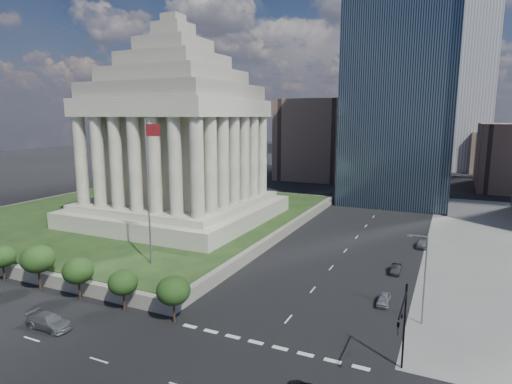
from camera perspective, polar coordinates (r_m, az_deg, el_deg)
The scene contains 14 objects.
ground at distance 124.58m, azimuth 17.43°, elevation -0.65°, with size 500.00×500.00×0.00m, color black.
plaza_terrace at distance 96.06m, azimuth -14.84°, elevation -3.07°, with size 66.00×70.00×1.80m, color slate.
plaza_lawn at distance 95.86m, azimuth -14.86°, elevation -2.52°, with size 64.00×68.00×0.10m, color #183214.
war_memorial at distance 85.35m, azimuth -10.56°, elevation 9.38°, with size 34.00×34.00×39.00m, color gray, non-canonical shape.
flagpole at distance 59.56m, azimuth -14.10°, elevation 0.99°, with size 2.52×0.24×20.00m.
tree_row at distance 65.01m, azimuth -28.94°, elevation -8.41°, with size 53.00×4.00×6.00m, color black, non-canonical shape.
midrise_glass at distance 117.64m, azimuth 18.87°, elevation 13.36°, with size 26.00×26.00×60.00m, color black.
building_filler_nw at distance 158.47m, azimuth 8.32°, elevation 7.02°, with size 24.00×30.00×28.00m, color brown.
traffic_signal_ne at distance 39.29m, azimuth 18.98°, elevation -16.09°, with size 0.30×5.74×8.00m.
street_lamp_north at distance 49.51m, azimuth 21.41°, elevation -10.18°, with size 2.13×0.22×10.00m.
suv_grey at distance 52.17m, azimuth -25.89°, elevation -15.26°, with size 5.33×2.17×1.55m, color #54575B.
parked_sedan_near at distance 54.86m, azimuth 16.67°, elevation -13.56°, with size 3.57×1.44×1.22m, color gray.
parked_sedan_mid at distance 65.40m, azimuth 18.17°, elevation -9.73°, with size 3.69×1.29×1.22m, color black.
parked_sedan_far at distance 79.06m, azimuth 21.28°, elevation -6.37°, with size 1.77×4.41×1.50m, color #515358.
Camera 1 is at (15.37, -21.61, 22.23)m, focal length 30.00 mm.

